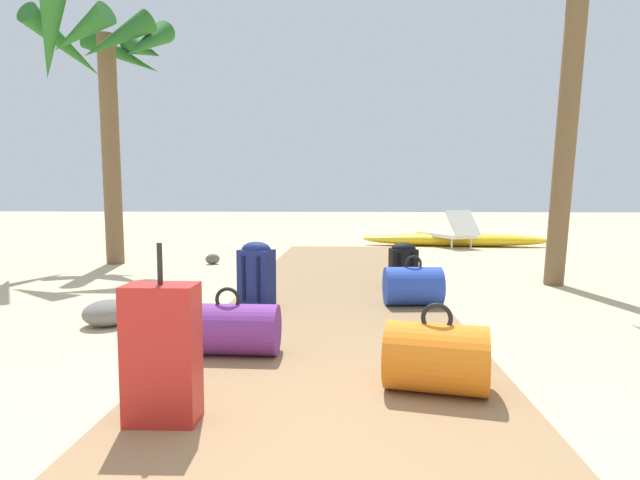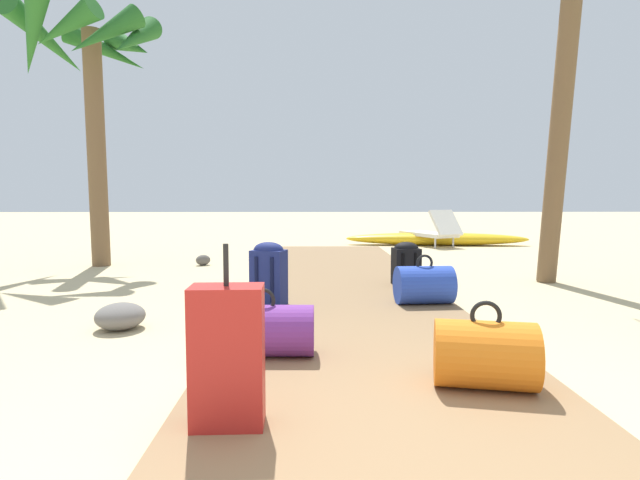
% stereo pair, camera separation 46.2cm
% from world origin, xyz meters
% --- Properties ---
extents(ground_plane, '(60.00, 60.00, 0.00)m').
position_xyz_m(ground_plane, '(0.00, 3.49, 0.00)').
color(ground_plane, '#CCB789').
extents(boardwalk, '(2.05, 8.72, 0.08)m').
position_xyz_m(boardwalk, '(0.00, 4.36, 0.04)').
color(boardwalk, olive).
rests_on(boardwalk, ground).
extents(suitcase_red, '(0.33, 0.20, 0.82)m').
position_xyz_m(suitcase_red, '(-0.73, 0.61, 0.40)').
color(suitcase_red, red).
rests_on(suitcase_red, boardwalk).
extents(backpack_black, '(0.32, 0.29, 0.50)m').
position_xyz_m(backpack_black, '(0.74, 4.20, 0.34)').
color(backpack_black, black).
rests_on(backpack_black, boardwalk).
extents(duffel_bag_blue, '(0.55, 0.40, 0.47)m').
position_xyz_m(duffel_bag_blue, '(0.72, 3.16, 0.26)').
color(duffel_bag_blue, '#2847B7').
rests_on(duffel_bag_blue, boardwalk).
extents(duffel_bag_purple, '(0.66, 0.34, 0.44)m').
position_xyz_m(duffel_bag_purple, '(-0.67, 1.60, 0.25)').
color(duffel_bag_purple, '#6B2D84').
rests_on(duffel_bag_purple, boardwalk).
extents(backpack_navy, '(0.36, 0.30, 0.60)m').
position_xyz_m(backpack_navy, '(-0.75, 3.12, 0.39)').
color(backpack_navy, navy).
rests_on(backpack_navy, boardwalk).
extents(duffel_bag_orange, '(0.59, 0.46, 0.47)m').
position_xyz_m(duffel_bag_orange, '(0.57, 1.03, 0.26)').
color(duffel_bag_orange, orange).
rests_on(duffel_bag_orange, boardwalk).
extents(palm_tree_far_left, '(2.23, 2.21, 4.06)m').
position_xyz_m(palm_tree_far_left, '(-3.74, 6.42, 3.17)').
color(palm_tree_far_left, brown).
rests_on(palm_tree_far_left, ground).
extents(lounge_chair, '(1.18, 1.63, 0.81)m').
position_xyz_m(lounge_chair, '(2.32, 9.49, 0.33)').
color(lounge_chair, white).
rests_on(lounge_chair, ground).
extents(kayak, '(4.10, 0.95, 0.29)m').
position_xyz_m(kayak, '(2.47, 9.73, 0.14)').
color(kayak, gold).
rests_on(kayak, ground).
extents(rock_left_near, '(0.48, 0.50, 0.22)m').
position_xyz_m(rock_left_near, '(-1.94, 2.57, 0.11)').
color(rock_left_near, slate).
rests_on(rock_left_near, ground).
extents(rock_left_mid, '(0.29, 0.28, 0.17)m').
position_xyz_m(rock_left_mid, '(-2.08, 6.49, 0.08)').
color(rock_left_mid, '#5B5651').
rests_on(rock_left_mid, ground).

